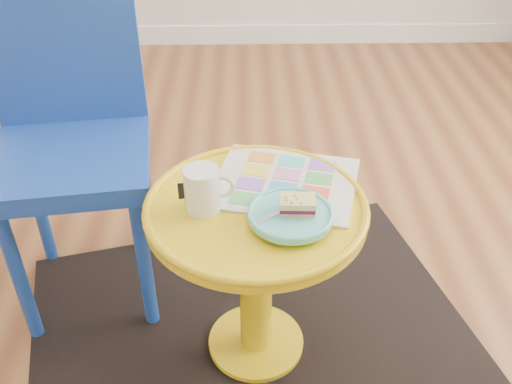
{
  "coord_description": "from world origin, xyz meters",
  "views": [
    {
      "loc": [
        0.15,
        -1.56,
        1.37
      ],
      "look_at": [
        0.17,
        -0.45,
        0.56
      ],
      "focal_mm": 40.0,
      "sensor_mm": 36.0,
      "label": 1
    }
  ],
  "objects_px": {
    "chair": "(70,127)",
    "newspaper": "(285,182)",
    "mug": "(203,188)",
    "plate": "(291,215)",
    "side_table": "(256,250)"
  },
  "relations": [
    {
      "from": "newspaper",
      "to": "plate",
      "type": "distance_m",
      "value": 0.16
    },
    {
      "from": "side_table",
      "to": "chair",
      "type": "bearing_deg",
      "value": 147.96
    },
    {
      "from": "chair",
      "to": "plate",
      "type": "distance_m",
      "value": 0.73
    },
    {
      "from": "side_table",
      "to": "plate",
      "type": "bearing_deg",
      "value": -40.69
    },
    {
      "from": "mug",
      "to": "plate",
      "type": "distance_m",
      "value": 0.22
    },
    {
      "from": "chair",
      "to": "mug",
      "type": "bearing_deg",
      "value": -48.03
    },
    {
      "from": "side_table",
      "to": "chair",
      "type": "height_order",
      "value": "chair"
    },
    {
      "from": "mug",
      "to": "side_table",
      "type": "bearing_deg",
      "value": -0.34
    },
    {
      "from": "side_table",
      "to": "plate",
      "type": "height_order",
      "value": "plate"
    },
    {
      "from": "side_table",
      "to": "mug",
      "type": "relative_size",
      "value": 4.5
    },
    {
      "from": "newspaper",
      "to": "mug",
      "type": "xyz_separation_m",
      "value": [
        -0.2,
        -0.1,
        0.06
      ]
    },
    {
      "from": "chair",
      "to": "newspaper",
      "type": "xyz_separation_m",
      "value": [
        0.6,
        -0.24,
        -0.04
      ]
    },
    {
      "from": "plate",
      "to": "newspaper",
      "type": "bearing_deg",
      "value": 91.05
    },
    {
      "from": "newspaper",
      "to": "chair",
      "type": "bearing_deg",
      "value": 173.24
    },
    {
      "from": "mug",
      "to": "plate",
      "type": "bearing_deg",
      "value": -20.75
    }
  ]
}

